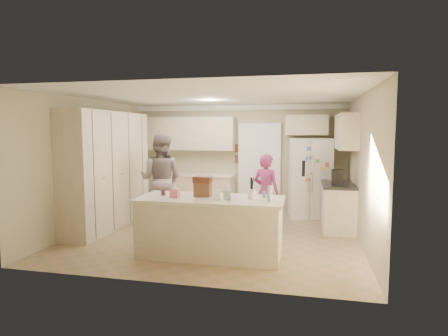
% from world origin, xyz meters
% --- Properties ---
extents(floor, '(5.20, 4.60, 0.02)m').
position_xyz_m(floor, '(0.00, 0.00, -0.01)').
color(floor, '#93735B').
rests_on(floor, ground).
extents(ceiling, '(5.20, 4.60, 0.02)m').
position_xyz_m(ceiling, '(0.00, 0.00, 2.61)').
color(ceiling, white).
rests_on(ceiling, wall_back).
extents(wall_back, '(5.20, 0.02, 2.60)m').
position_xyz_m(wall_back, '(0.00, 2.31, 1.30)').
color(wall_back, tan).
rests_on(wall_back, ground).
extents(wall_front, '(5.20, 0.02, 2.60)m').
position_xyz_m(wall_front, '(0.00, -2.31, 1.30)').
color(wall_front, tan).
rests_on(wall_front, ground).
extents(wall_left, '(0.02, 4.60, 2.60)m').
position_xyz_m(wall_left, '(-2.61, 0.00, 1.30)').
color(wall_left, tan).
rests_on(wall_left, ground).
extents(wall_right, '(0.02, 4.60, 2.60)m').
position_xyz_m(wall_right, '(2.61, 0.00, 1.30)').
color(wall_right, tan).
rests_on(wall_right, ground).
extents(crown_back, '(5.20, 0.08, 0.12)m').
position_xyz_m(crown_back, '(0.00, 2.26, 2.53)').
color(crown_back, white).
rests_on(crown_back, wall_back).
extents(pantry_bank, '(0.60, 2.60, 2.35)m').
position_xyz_m(pantry_bank, '(-2.30, 0.20, 1.18)').
color(pantry_bank, beige).
rests_on(pantry_bank, floor).
extents(back_base_cab, '(2.20, 0.60, 0.88)m').
position_xyz_m(back_base_cab, '(-1.15, 2.00, 0.44)').
color(back_base_cab, beige).
rests_on(back_base_cab, floor).
extents(back_countertop, '(2.24, 0.63, 0.04)m').
position_xyz_m(back_countertop, '(-1.15, 1.99, 0.90)').
color(back_countertop, '#EFE3C7').
rests_on(back_countertop, back_base_cab).
extents(back_upper_cab, '(2.20, 0.35, 0.80)m').
position_xyz_m(back_upper_cab, '(-1.15, 2.12, 1.90)').
color(back_upper_cab, beige).
rests_on(back_upper_cab, wall_back).
extents(doorway_opening, '(0.90, 0.06, 2.10)m').
position_xyz_m(doorway_opening, '(0.55, 2.28, 1.05)').
color(doorway_opening, black).
rests_on(doorway_opening, floor).
extents(doorway_casing, '(1.02, 0.03, 2.22)m').
position_xyz_m(doorway_casing, '(0.55, 2.24, 1.05)').
color(doorway_casing, white).
rests_on(doorway_casing, floor).
extents(wall_frame_upper, '(0.15, 0.02, 0.20)m').
position_xyz_m(wall_frame_upper, '(0.02, 2.27, 1.55)').
color(wall_frame_upper, brown).
rests_on(wall_frame_upper, wall_back).
extents(wall_frame_lower, '(0.15, 0.02, 0.20)m').
position_xyz_m(wall_frame_lower, '(0.02, 2.27, 1.28)').
color(wall_frame_lower, brown).
rests_on(wall_frame_lower, wall_back).
extents(refrigerator, '(0.99, 0.82, 1.80)m').
position_xyz_m(refrigerator, '(1.75, 1.98, 0.90)').
color(refrigerator, white).
rests_on(refrigerator, floor).
extents(fridge_seam, '(0.02, 0.02, 1.78)m').
position_xyz_m(fridge_seam, '(1.75, 1.63, 0.90)').
color(fridge_seam, gray).
rests_on(fridge_seam, refrigerator).
extents(fridge_dispenser, '(0.22, 0.03, 0.35)m').
position_xyz_m(fridge_dispenser, '(1.53, 1.62, 1.15)').
color(fridge_dispenser, black).
rests_on(fridge_dispenser, refrigerator).
extents(fridge_handle_l, '(0.02, 0.02, 0.85)m').
position_xyz_m(fridge_handle_l, '(1.70, 1.61, 1.05)').
color(fridge_handle_l, silver).
rests_on(fridge_handle_l, refrigerator).
extents(fridge_handle_r, '(0.02, 0.02, 0.85)m').
position_xyz_m(fridge_handle_r, '(1.80, 1.61, 1.05)').
color(fridge_handle_r, silver).
rests_on(fridge_handle_r, refrigerator).
extents(over_fridge_cab, '(0.95, 0.35, 0.45)m').
position_xyz_m(over_fridge_cab, '(1.65, 2.12, 2.10)').
color(over_fridge_cab, beige).
rests_on(over_fridge_cab, wall_back).
extents(right_base_cab, '(0.60, 1.20, 0.88)m').
position_xyz_m(right_base_cab, '(2.30, 1.00, 0.44)').
color(right_base_cab, beige).
rests_on(right_base_cab, floor).
extents(right_countertop, '(0.63, 1.24, 0.04)m').
position_xyz_m(right_countertop, '(2.29, 1.00, 0.90)').
color(right_countertop, '#2D2B28').
rests_on(right_countertop, right_base_cab).
extents(right_upper_cab, '(0.35, 1.50, 0.70)m').
position_xyz_m(right_upper_cab, '(2.43, 1.20, 1.95)').
color(right_upper_cab, beige).
rests_on(right_upper_cab, wall_right).
extents(coffee_maker, '(0.22, 0.28, 0.30)m').
position_xyz_m(coffee_maker, '(2.25, 0.80, 1.07)').
color(coffee_maker, black).
rests_on(coffee_maker, right_countertop).
extents(island_base, '(2.20, 0.90, 0.88)m').
position_xyz_m(island_base, '(0.20, -1.10, 0.44)').
color(island_base, beige).
rests_on(island_base, floor).
extents(island_top, '(2.28, 0.96, 0.05)m').
position_xyz_m(island_top, '(0.20, -1.10, 0.90)').
color(island_top, '#EFE3C7').
rests_on(island_top, island_base).
extents(utensil_crock, '(0.13, 0.13, 0.15)m').
position_xyz_m(utensil_crock, '(0.85, -1.05, 1.00)').
color(utensil_crock, white).
rests_on(utensil_crock, island_top).
extents(tissue_box, '(0.13, 0.13, 0.14)m').
position_xyz_m(tissue_box, '(-0.35, -1.20, 1.00)').
color(tissue_box, '#CA6977').
rests_on(tissue_box, island_top).
extents(tissue_plume, '(0.08, 0.08, 0.08)m').
position_xyz_m(tissue_plume, '(-0.35, -1.20, 1.10)').
color(tissue_plume, white).
rests_on(tissue_plume, tissue_box).
extents(dollhouse_body, '(0.26, 0.18, 0.22)m').
position_xyz_m(dollhouse_body, '(0.05, -1.00, 1.04)').
color(dollhouse_body, brown).
rests_on(dollhouse_body, island_top).
extents(dollhouse_roof, '(0.28, 0.20, 0.10)m').
position_xyz_m(dollhouse_roof, '(0.05, -1.00, 1.20)').
color(dollhouse_roof, '#592D1E').
rests_on(dollhouse_roof, dollhouse_body).
extents(jam_jar, '(0.07, 0.07, 0.09)m').
position_xyz_m(jam_jar, '(-0.60, -1.05, 0.97)').
color(jam_jar, '#59263F').
rests_on(jam_jar, island_top).
extents(greeting_card_a, '(0.12, 0.06, 0.16)m').
position_xyz_m(greeting_card_a, '(0.35, -1.30, 1.01)').
color(greeting_card_a, white).
rests_on(greeting_card_a, island_top).
extents(greeting_card_b, '(0.12, 0.05, 0.16)m').
position_xyz_m(greeting_card_b, '(0.50, -1.25, 1.01)').
color(greeting_card_b, silver).
rests_on(greeting_card_b, island_top).
extents(water_bottle, '(0.07, 0.07, 0.24)m').
position_xyz_m(water_bottle, '(1.15, -1.25, 1.04)').
color(water_bottle, silver).
rests_on(water_bottle, island_top).
extents(shaker_salt, '(0.05, 0.05, 0.09)m').
position_xyz_m(shaker_salt, '(1.02, -0.88, 0.97)').
color(shaker_salt, '#4C7DB8').
rests_on(shaker_salt, island_top).
extents(shaker_pepper, '(0.05, 0.05, 0.09)m').
position_xyz_m(shaker_pepper, '(1.09, -0.88, 0.97)').
color(shaker_pepper, '#4C7DB8').
rests_on(shaker_pepper, island_top).
extents(teen_boy, '(0.93, 0.72, 1.91)m').
position_xyz_m(teen_boy, '(-1.31, 0.61, 0.95)').
color(teen_boy, gray).
rests_on(teen_boy, floor).
extents(teen_girl, '(0.65, 0.55, 1.52)m').
position_xyz_m(teen_girl, '(0.89, 0.64, 0.76)').
color(teen_girl, '#A03764').
rests_on(teen_girl, floor).
extents(fridge_magnets, '(0.76, 0.02, 1.44)m').
position_xyz_m(fridge_magnets, '(1.75, 1.62, 0.90)').
color(fridge_magnets, tan).
rests_on(fridge_magnets, refrigerator).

